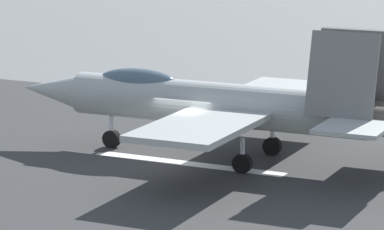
{
  "coord_description": "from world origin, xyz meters",
  "views": [
    {
      "loc": [
        -19.56,
        38.23,
        10.74
      ],
      "look_at": [
        -1.03,
        0.86,
        2.2
      ],
      "focal_mm": 103.9,
      "sensor_mm": 36.0,
      "label": 1
    }
  ],
  "objects": [
    {
      "name": "ground_plane",
      "position": [
        0.0,
        0.0,
        0.0
      ],
      "size": [
        400.0,
        400.0,
        0.0
      ],
      "primitive_type": "plane",
      "color": "slate"
    },
    {
      "name": "runway_strip",
      "position": [
        -0.02,
        0.0,
        0.01
      ],
      "size": [
        240.0,
        26.0,
        0.02
      ],
      "color": "#323232",
      "rests_on": "ground"
    },
    {
      "name": "fighter_jet",
      "position": [
        -1.21,
        -1.21,
        2.35
      ],
      "size": [
        16.88,
        13.66,
        5.54
      ],
      "color": "#949A98",
      "rests_on": "ground"
    },
    {
      "name": "marker_cone_mid",
      "position": [
        2.5,
        -13.22,
        0.28
      ],
      "size": [
        0.44,
        0.44,
        0.55
      ],
      "primitive_type": "cone",
      "color": "orange",
      "rests_on": "ground"
    }
  ]
}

